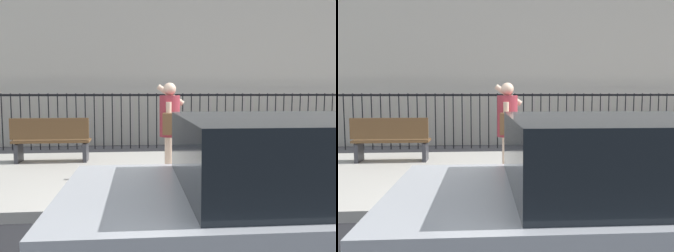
# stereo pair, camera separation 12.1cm
# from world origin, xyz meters

# --- Properties ---
(ground_plane) EXTENTS (60.00, 60.00, 0.00)m
(ground_plane) POSITION_xyz_m (0.00, 0.00, 0.00)
(ground_plane) COLOR black
(sidewalk) EXTENTS (28.00, 4.40, 0.15)m
(sidewalk) POSITION_xyz_m (0.00, 2.20, 0.07)
(sidewalk) COLOR #B2ADA3
(sidewalk) RESTS_ON ground
(iron_fence) EXTENTS (12.03, 0.04, 1.60)m
(iron_fence) POSITION_xyz_m (0.00, 5.90, 1.02)
(iron_fence) COLOR black
(iron_fence) RESTS_ON ground
(parked_hatchback) EXTENTS (4.22, 1.89, 1.45)m
(parked_hatchback) POSITION_xyz_m (0.73, -1.88, 0.70)
(parked_hatchback) COLOR #ADAFB5
(parked_hatchback) RESTS_ON ground
(pedestrian_on_phone) EXTENTS (0.49, 0.69, 1.64)m
(pedestrian_on_phone) POSITION_xyz_m (-0.19, 1.40, 1.10)
(pedestrian_on_phone) COLOR beige
(pedestrian_on_phone) RESTS_ON sidewalk
(street_bench) EXTENTS (1.60, 0.45, 0.95)m
(street_bench) POSITION_xyz_m (-2.53, 3.21, 0.65)
(street_bench) COLOR brown
(street_bench) RESTS_ON sidewalk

